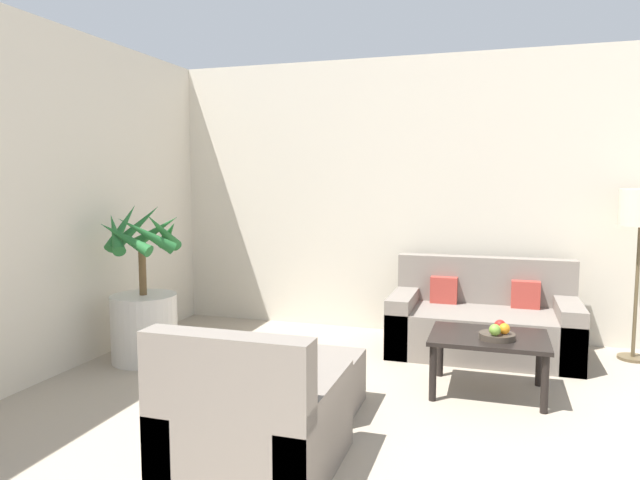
# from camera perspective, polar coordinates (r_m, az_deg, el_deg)

# --- Properties ---
(wall_back) EXTENTS (8.49, 0.06, 2.70)m
(wall_back) POSITION_cam_1_polar(r_m,az_deg,el_deg) (5.63, 19.47, 4.03)
(wall_back) COLOR beige
(wall_back) RESTS_ON ground_plane
(potted_palm) EXTENTS (0.71, 0.71, 1.33)m
(potted_palm) POSITION_cam_1_polar(r_m,az_deg,el_deg) (5.01, -17.20, -6.63)
(potted_palm) COLOR beige
(potted_palm) RESTS_ON ground_plane
(sofa_loveseat) EXTENTS (1.57, 0.84, 0.81)m
(sofa_loveseat) POSITION_cam_1_polar(r_m,az_deg,el_deg) (5.23, 15.95, -7.99)
(sofa_loveseat) COLOR gray
(sofa_loveseat) RESTS_ON ground_plane
(coffee_table) EXTENTS (0.81, 0.61, 0.42)m
(coffee_table) POSITION_cam_1_polar(r_m,az_deg,el_deg) (4.26, 16.51, -9.89)
(coffee_table) COLOR black
(coffee_table) RESTS_ON ground_plane
(fruit_bowl) EXTENTS (0.24, 0.24, 0.04)m
(fruit_bowl) POSITION_cam_1_polar(r_m,az_deg,el_deg) (4.16, 17.28, -9.16)
(fruit_bowl) COLOR #42382D
(fruit_bowl) RESTS_ON coffee_table
(apple_red) EXTENTS (0.08, 0.08, 0.08)m
(apple_red) POSITION_cam_1_polar(r_m,az_deg,el_deg) (4.21, 17.57, -8.14)
(apple_red) COLOR red
(apple_red) RESTS_ON fruit_bowl
(apple_green) EXTENTS (0.08, 0.08, 0.08)m
(apple_green) POSITION_cam_1_polar(r_m,az_deg,el_deg) (4.08, 17.09, -8.59)
(apple_green) COLOR olive
(apple_green) RESTS_ON fruit_bowl
(orange_fruit) EXTENTS (0.08, 0.08, 0.08)m
(orange_fruit) POSITION_cam_1_polar(r_m,az_deg,el_deg) (4.13, 17.96, -8.44)
(orange_fruit) COLOR orange
(orange_fruit) RESTS_ON fruit_bowl
(armchair) EXTENTS (0.84, 0.83, 0.81)m
(armchair) POSITION_cam_1_polar(r_m,az_deg,el_deg) (3.11, -6.70, -17.69)
(armchair) COLOR gray
(armchair) RESTS_ON ground_plane
(ottoman) EXTENTS (0.60, 0.54, 0.36)m
(ottoman) POSITION_cam_1_polar(r_m,az_deg,el_deg) (3.89, -0.71, -14.01)
(ottoman) COLOR gray
(ottoman) RESTS_ON ground_plane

